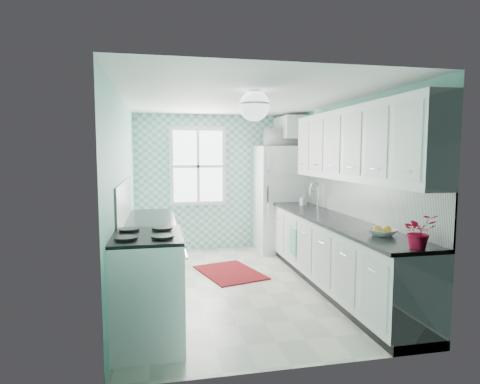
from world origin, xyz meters
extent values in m
cube|color=beige|center=(0.00, 0.00, -0.01)|extent=(3.00, 4.40, 0.02)
cube|color=white|center=(0.00, 0.00, 2.51)|extent=(3.00, 4.40, 0.02)
cube|color=#74C3AF|center=(0.00, 2.21, 1.25)|extent=(3.00, 0.02, 2.50)
cube|color=#74C3AF|center=(0.00, -2.21, 1.25)|extent=(3.00, 0.02, 2.50)
cube|color=#74C3AF|center=(-1.51, 0.00, 1.25)|extent=(0.02, 4.40, 2.50)
cube|color=#74C3AF|center=(1.51, 0.00, 1.25)|extent=(0.02, 4.40, 2.50)
cube|color=#67BDB0|center=(0.00, 2.19, 1.25)|extent=(3.00, 0.01, 2.50)
cube|color=white|center=(-0.35, 2.17, 1.55)|extent=(1.04, 0.05, 1.44)
cube|color=white|center=(-0.35, 2.15, 1.55)|extent=(0.90, 0.02, 1.30)
cube|color=white|center=(1.49, -0.40, 1.20)|extent=(0.02, 3.60, 0.51)
cube|color=white|center=(-1.49, -0.07, 1.20)|extent=(0.02, 2.15, 0.51)
cube|color=silver|center=(1.33, -0.60, 1.90)|extent=(0.33, 3.20, 0.90)
cube|color=silver|center=(1.30, 1.83, 2.25)|extent=(0.40, 0.74, 0.40)
cylinder|color=silver|center=(0.00, -0.80, 2.48)|extent=(0.14, 0.14, 0.04)
cylinder|color=silver|center=(0.00, -0.80, 2.41)|extent=(0.02, 0.02, 0.12)
sphere|color=white|center=(0.00, -0.80, 2.32)|extent=(0.34, 0.34, 0.34)
cube|color=white|center=(1.20, -0.40, 0.45)|extent=(0.60, 3.60, 0.90)
cube|color=black|center=(1.19, -0.40, 0.92)|extent=(0.63, 3.60, 0.04)
cube|color=white|center=(-1.20, -0.07, 0.45)|extent=(0.60, 2.15, 0.90)
cube|color=black|center=(-1.19, -0.07, 0.92)|extent=(0.63, 2.15, 0.04)
cube|color=silver|center=(1.11, 1.79, 0.96)|extent=(0.83, 0.79, 1.92)
cube|color=silver|center=(1.11, 1.39, 1.40)|extent=(0.82, 0.01, 0.02)
cube|color=silver|center=(0.76, 1.38, 1.63)|extent=(0.03, 0.03, 0.30)
cube|color=silver|center=(0.76, 1.38, 0.96)|extent=(0.03, 0.03, 0.54)
cube|color=silver|center=(-1.20, -1.48, 0.52)|extent=(0.67, 0.85, 1.01)
cube|color=black|center=(-1.20, -1.48, 1.03)|extent=(0.67, 0.85, 0.03)
cube|color=black|center=(-0.86, -1.48, 0.58)|extent=(0.01, 0.56, 0.34)
cube|color=silver|center=(1.20, 0.63, 0.92)|extent=(0.52, 0.44, 0.12)
cylinder|color=silver|center=(1.39, 0.63, 1.12)|extent=(0.02, 0.02, 0.30)
torus|color=silver|center=(1.31, 0.63, 1.31)|extent=(0.16, 0.02, 0.16)
cube|color=maroon|center=(-0.04, 0.55, 0.01)|extent=(1.05, 1.28, 0.02)
cube|color=teal|center=(0.89, 0.38, 0.48)|extent=(0.04, 0.27, 0.40)
imported|color=white|center=(1.20, -1.51, 0.98)|extent=(0.38, 0.38, 0.07)
imported|color=#A1223C|center=(1.20, -2.10, 1.10)|extent=(0.30, 0.26, 0.32)
imported|color=#97BBC8|center=(1.25, 0.95, 1.03)|extent=(0.11, 0.11, 0.19)
imported|color=white|center=(1.11, 1.79, 2.07)|extent=(0.56, 0.38, 0.31)
camera|label=1|loc=(-1.07, -5.23, 1.79)|focal=30.00mm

